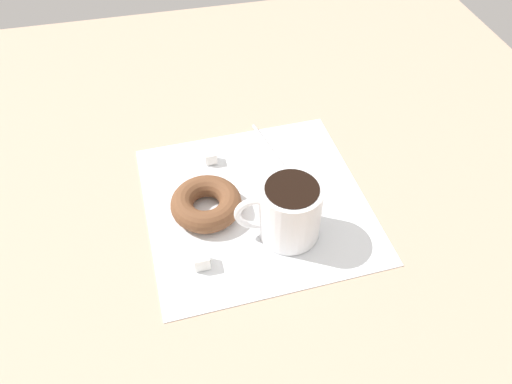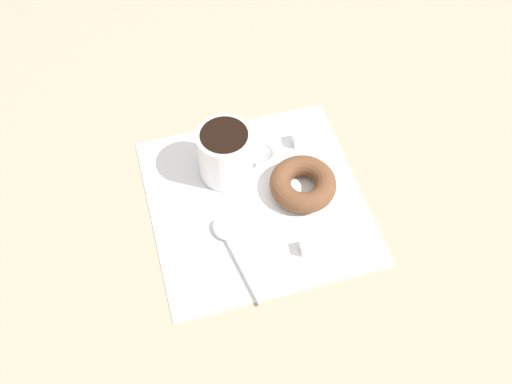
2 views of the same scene
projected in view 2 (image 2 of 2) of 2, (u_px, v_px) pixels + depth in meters
The scene contains 7 objects.
ground_plane at pixel (269, 193), 84.04cm from camera, with size 120.00×120.00×2.00cm, color tan.
napkin at pixel (256, 200), 81.88cm from camera, with size 30.10×30.10×0.30cm, color white.
coffee_cup at pixel (227, 153), 81.16cm from camera, with size 11.08×7.88×8.31cm.
donut at pixel (303, 184), 81.47cm from camera, with size 9.63×9.63×3.06cm, color brown.
spoon at pixel (228, 241), 77.50cm from camera, with size 4.38×14.07×0.90cm.
sugar_cube at pixel (307, 247), 76.45cm from camera, with size 1.72×1.72×1.72cm, color white.
sugar_cube_extra at pixel (299, 139), 86.89cm from camera, with size 1.95×1.95×1.95cm, color white.
Camera 2 is at (12.89, 45.47, 68.52)cm, focal length 40.00 mm.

